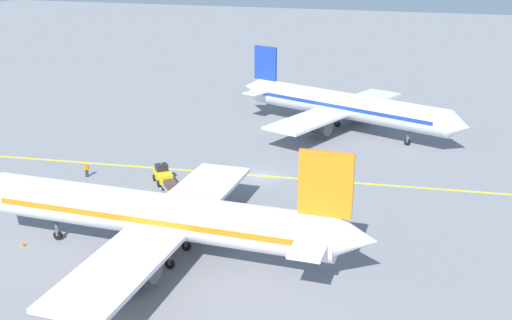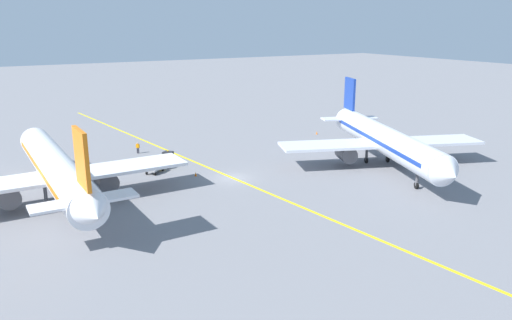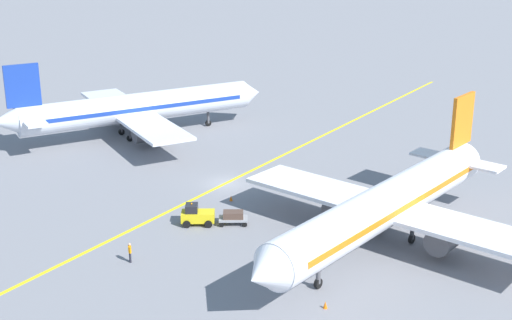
{
  "view_description": "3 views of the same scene",
  "coord_description": "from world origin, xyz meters",
  "px_view_note": "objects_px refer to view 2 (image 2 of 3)",
  "views": [
    {
      "loc": [
        59.85,
        20.01,
        24.06
      ],
      "look_at": [
        1.45,
        -0.05,
        2.37
      ],
      "focal_mm": 42.0,
      "sensor_mm": 36.0,
      "label": 1
    },
    {
      "loc": [
        27.69,
        53.62,
        19.0
      ],
      "look_at": [
        -1.87,
        2.52,
        2.75
      ],
      "focal_mm": 35.0,
      "sensor_mm": 36.0,
      "label": 2
    },
    {
      "loc": [
        48.42,
        -50.93,
        26.23
      ],
      "look_at": [
        5.97,
        -2.03,
        4.43
      ],
      "focal_mm": 50.0,
      "sensor_mm": 36.0,
      "label": 3
    }
  ],
  "objects_px": {
    "baggage_tug_white": "(167,160)",
    "ground_crew_worker": "(138,147)",
    "baggage_cart_trailing": "(155,167)",
    "traffic_cone_near_nose": "(25,175)",
    "airplane_adjacent_stand": "(57,170)",
    "traffic_cone_mid_apron": "(196,174)",
    "traffic_cone_by_wingtip": "(317,133)",
    "airplane_at_gate": "(383,139)"
  },
  "relations": [
    {
      "from": "baggage_tug_white",
      "to": "ground_crew_worker",
      "type": "height_order",
      "value": "baggage_tug_white"
    },
    {
      "from": "airplane_adjacent_stand",
      "to": "ground_crew_worker",
      "type": "bearing_deg",
      "value": -130.0
    },
    {
      "from": "airplane_adjacent_stand",
      "to": "traffic_cone_by_wingtip",
      "type": "bearing_deg",
      "value": -163.1
    },
    {
      "from": "airplane_at_gate",
      "to": "airplane_adjacent_stand",
      "type": "xyz_separation_m",
      "value": [
        40.86,
        -6.94,
        0.0
      ]
    },
    {
      "from": "baggage_cart_trailing",
      "to": "traffic_cone_by_wingtip",
      "type": "distance_m",
      "value": 33.61
    },
    {
      "from": "baggage_tug_white",
      "to": "traffic_cone_by_wingtip",
      "type": "xyz_separation_m",
      "value": [
        -30.11,
        -6.1,
        -0.63
      ]
    },
    {
      "from": "baggage_tug_white",
      "to": "traffic_cone_mid_apron",
      "type": "xyz_separation_m",
      "value": [
        -1.58,
        6.25,
        -0.63
      ]
    },
    {
      "from": "baggage_tug_white",
      "to": "traffic_cone_mid_apron",
      "type": "bearing_deg",
      "value": 104.19
    },
    {
      "from": "traffic_cone_mid_apron",
      "to": "baggage_cart_trailing",
      "type": "bearing_deg",
      "value": -45.08
    },
    {
      "from": "airplane_adjacent_stand",
      "to": "baggage_tug_white",
      "type": "distance_m",
      "value": 17.21
    },
    {
      "from": "airplane_adjacent_stand",
      "to": "traffic_cone_near_nose",
      "type": "bearing_deg",
      "value": -79.1
    },
    {
      "from": "airplane_adjacent_stand",
      "to": "traffic_cone_by_wingtip",
      "type": "relative_size",
      "value": 64.47
    },
    {
      "from": "baggage_cart_trailing",
      "to": "traffic_cone_mid_apron",
      "type": "distance_m",
      "value": 5.74
    },
    {
      "from": "baggage_cart_trailing",
      "to": "airplane_at_gate",
      "type": "bearing_deg",
      "value": 156.23
    },
    {
      "from": "airplane_at_gate",
      "to": "baggage_cart_trailing",
      "type": "distance_m",
      "value": 30.92
    },
    {
      "from": "airplane_adjacent_stand",
      "to": "airplane_at_gate",
      "type": "bearing_deg",
      "value": 170.35
    },
    {
      "from": "airplane_at_gate",
      "to": "traffic_cone_near_nose",
      "type": "xyz_separation_m",
      "value": [
        43.18,
        -19.02,
        -3.43
      ]
    },
    {
      "from": "airplane_at_gate",
      "to": "traffic_cone_mid_apron",
      "type": "xyz_separation_m",
      "value": [
        24.12,
        -8.35,
        -3.43
      ]
    },
    {
      "from": "ground_crew_worker",
      "to": "traffic_cone_near_nose",
      "type": "xyz_separation_m",
      "value": [
        16.17,
        4.42,
        -0.63
      ]
    },
    {
      "from": "airplane_at_gate",
      "to": "traffic_cone_near_nose",
      "type": "relative_size",
      "value": 62.47
    },
    {
      "from": "baggage_tug_white",
      "to": "ground_crew_worker",
      "type": "bearing_deg",
      "value": -81.58
    },
    {
      "from": "traffic_cone_near_nose",
      "to": "traffic_cone_mid_apron",
      "type": "xyz_separation_m",
      "value": [
        -19.06,
        10.67,
        0.0
      ]
    },
    {
      "from": "airplane_adjacent_stand",
      "to": "baggage_cart_trailing",
      "type": "xyz_separation_m",
      "value": [
        -12.7,
        -5.46,
        -2.95
      ]
    },
    {
      "from": "traffic_cone_near_nose",
      "to": "traffic_cone_mid_apron",
      "type": "bearing_deg",
      "value": 150.75
    },
    {
      "from": "airplane_at_gate",
      "to": "ground_crew_worker",
      "type": "relative_size",
      "value": 20.45
    },
    {
      "from": "airplane_adjacent_stand",
      "to": "traffic_cone_mid_apron",
      "type": "xyz_separation_m",
      "value": [
        -16.74,
        -1.41,
        -3.43
      ]
    },
    {
      "from": "traffic_cone_mid_apron",
      "to": "traffic_cone_by_wingtip",
      "type": "height_order",
      "value": "same"
    },
    {
      "from": "baggage_cart_trailing",
      "to": "traffic_cone_near_nose",
      "type": "bearing_deg",
      "value": -23.79
    },
    {
      "from": "baggage_tug_white",
      "to": "traffic_cone_near_nose",
      "type": "distance_m",
      "value": 18.04
    },
    {
      "from": "airplane_adjacent_stand",
      "to": "traffic_cone_mid_apron",
      "type": "relative_size",
      "value": 64.47
    },
    {
      "from": "traffic_cone_near_nose",
      "to": "ground_crew_worker",
      "type": "bearing_deg",
      "value": -164.71
    },
    {
      "from": "ground_crew_worker",
      "to": "traffic_cone_mid_apron",
      "type": "distance_m",
      "value": 15.38
    },
    {
      "from": "airplane_at_gate",
      "to": "baggage_cart_trailing",
      "type": "xyz_separation_m",
      "value": [
        28.16,
        -12.4,
        -2.95
      ]
    },
    {
      "from": "airplane_adjacent_stand",
      "to": "traffic_cone_mid_apron",
      "type": "height_order",
      "value": "airplane_adjacent_stand"
    },
    {
      "from": "baggage_cart_trailing",
      "to": "traffic_cone_near_nose",
      "type": "relative_size",
      "value": 5.22
    },
    {
      "from": "baggage_cart_trailing",
      "to": "traffic_cone_near_nose",
      "type": "height_order",
      "value": "baggage_cart_trailing"
    },
    {
      "from": "baggage_cart_trailing",
      "to": "traffic_cone_by_wingtip",
      "type": "xyz_separation_m",
      "value": [
        -32.57,
        -8.3,
        -0.49
      ]
    },
    {
      "from": "baggage_cart_trailing",
      "to": "traffic_cone_by_wingtip",
      "type": "bearing_deg",
      "value": -165.71
    },
    {
      "from": "airplane_adjacent_stand",
      "to": "traffic_cone_near_nose",
      "type": "distance_m",
      "value": 12.77
    },
    {
      "from": "ground_crew_worker",
      "to": "traffic_cone_near_nose",
      "type": "bearing_deg",
      "value": 15.29
    },
    {
      "from": "traffic_cone_by_wingtip",
      "to": "airplane_adjacent_stand",
      "type": "bearing_deg",
      "value": 16.9
    },
    {
      "from": "airplane_adjacent_stand",
      "to": "traffic_cone_by_wingtip",
      "type": "distance_m",
      "value": 47.43
    }
  ]
}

